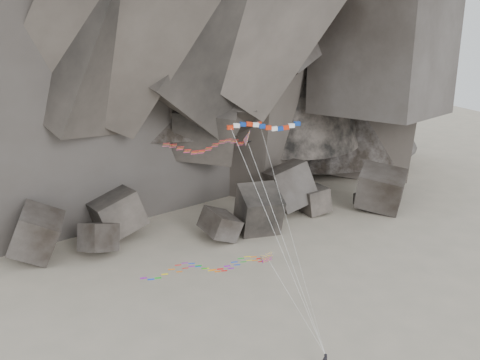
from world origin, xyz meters
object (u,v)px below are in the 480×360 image
object	(u,v)px
parafoil_kite	(201,267)
pennant_kite	(277,185)
kite_flyer	(325,360)
delta_kite	(202,145)
banner_kite	(265,128)

from	to	relation	value
parafoil_kite	pennant_kite	bearing A→B (deg)	4.06
kite_flyer	pennant_kite	xyz separation A→B (m)	(-2.31, 7.74, 16.36)
delta_kite	pennant_kite	xyz separation A→B (m)	(7.41, -1.60, -4.38)
kite_flyer	pennant_kite	bearing A→B (deg)	-82.75
delta_kite	pennant_kite	world-z (taller)	pennant_kite
parafoil_kite	delta_kite	bearing A→B (deg)	59.24
banner_kite	parafoil_kite	xyz separation A→B (m)	(-8.08, -3.96, -12.39)
delta_kite	banner_kite	world-z (taller)	banner_kite
kite_flyer	pennant_kite	size ratio (longest dim) A/B	0.10
kite_flyer	parafoil_kite	xyz separation A→B (m)	(-11.15, 5.40, 9.63)
kite_flyer	delta_kite	xyz separation A→B (m)	(-9.72, 9.34, 20.75)
kite_flyer	banner_kite	distance (m)	24.13
parafoil_kite	pennant_kite	size ratio (longest dim) A/B	0.80
delta_kite	banner_kite	xyz separation A→B (m)	(6.65, 0.02, 1.28)
banner_kite	parafoil_kite	distance (m)	15.32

